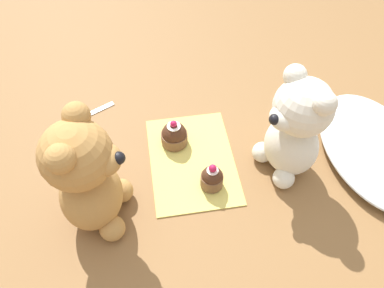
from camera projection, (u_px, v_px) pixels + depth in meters
name	position (u px, v px, depth m)	size (l,w,h in m)	color
ground_plane	(192.00, 160.00, 0.81)	(4.00, 4.00, 0.00)	olive
knitted_placemat	(192.00, 159.00, 0.80)	(0.25, 0.18, 0.01)	#E0D166
tulle_cloth	(375.00, 148.00, 0.80)	(0.33, 0.21, 0.04)	white
teddy_bear_cream	(295.00, 129.00, 0.71)	(0.14, 0.14, 0.24)	silver
teddy_bear_tan	(87.00, 177.00, 0.63)	(0.15, 0.14, 0.26)	#B78447
cupcake_near_cream_bear	(212.00, 178.00, 0.74)	(0.05, 0.05, 0.06)	brown
cupcake_near_tan_bear	(174.00, 135.00, 0.81)	(0.06, 0.06, 0.07)	brown
teaspoon	(90.00, 114.00, 0.89)	(0.12, 0.01, 0.01)	silver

